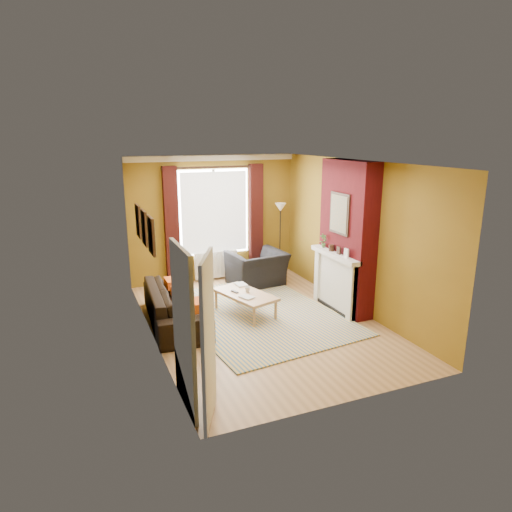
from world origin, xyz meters
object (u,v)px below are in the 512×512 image
at_px(armchair, 257,269).
at_px(wicker_stool, 249,276).
at_px(coffee_table, 245,295).
at_px(floor_lamp, 280,219).
at_px(sofa, 176,305).

xyz_separation_m(armchair, wicker_stool, (-0.18, 0.00, -0.15)).
bearing_deg(wicker_stool, coffee_table, -114.31).
bearing_deg(armchair, coffee_table, 53.39).
relative_size(coffee_table, wicker_stool, 3.09).
height_order(coffee_table, wicker_stool, wicker_stool).
bearing_deg(floor_lamp, sofa, -147.71).
relative_size(armchair, wicker_stool, 2.57).
relative_size(armchair, coffee_table, 0.83).
distance_m(sofa, armchair, 2.54).
xyz_separation_m(armchair, floor_lamp, (0.76, 0.44, 0.98)).
height_order(armchair, coffee_table, armchair).
bearing_deg(wicker_stool, floor_lamp, 24.78).
xyz_separation_m(coffee_table, floor_lamp, (1.62, 1.94, 0.98)).
height_order(armchair, wicker_stool, armchair).
relative_size(sofa, armchair, 1.95).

